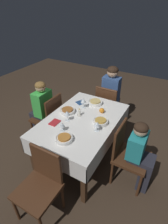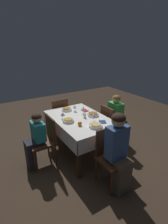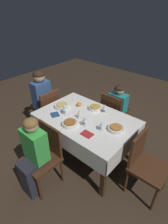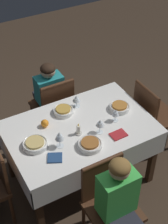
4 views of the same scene
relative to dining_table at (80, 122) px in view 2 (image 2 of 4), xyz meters
The scene contains 21 objects.
ground_plane 0.64m from the dining_table, ahead, with size 8.00×8.00×0.00m, color #3D2D21.
dining_table is the anchor object (origin of this frame).
chair_west 0.93m from the dining_table, behind, with size 0.42×0.41×0.87m.
chair_south 0.71m from the dining_table, 98.26° to the right, with size 0.41×0.42×0.87m.
chair_north 0.70m from the dining_table, 86.36° to the left, with size 0.41×0.42×0.87m.
chair_east 0.93m from the dining_table, ahead, with size 0.42×0.41×0.87m.
person_adult_denim 1.07m from the dining_table, behind, with size 0.34×0.30×1.17m.
person_child_green 0.85m from the dining_table, 96.72° to the right, with size 0.30×0.33×1.07m.
person_child_teal 0.86m from the dining_table, 87.06° to the left, with size 0.30×0.33×0.97m.
bowl_west 0.48m from the dining_table, behind, with size 0.23×0.23×0.06m.
wine_glass_west 0.37m from the dining_table, 153.82° to the right, with size 0.08×0.08×0.17m.
bowl_south 0.30m from the dining_table, 99.52° to the right, with size 0.22×0.22×0.06m.
wine_glass_south 0.29m from the dining_table, 50.73° to the right, with size 0.08×0.08×0.15m.
bowl_north 0.29m from the dining_table, 99.13° to the left, with size 0.20×0.20×0.06m.
wine_glass_north 0.36m from the dining_table, 67.18° to the left, with size 0.08×0.08×0.13m.
bowl_east 0.49m from the dining_table, ahead, with size 0.20×0.20×0.06m.
wine_glass_east 0.40m from the dining_table, 13.98° to the right, with size 0.07×0.07×0.13m.
candle_centerpiece 0.16m from the dining_table, 126.00° to the right, with size 0.07×0.07×0.12m.
orange_fruit 0.35m from the dining_table, 149.03° to the left, with size 0.07×0.07×0.07m, color orange.
napkin_red_folded 0.46m from the dining_table, 147.10° to the right, with size 0.16×0.16×0.01m.
napkin_spare_side 0.38m from the dining_table, 46.74° to the right, with size 0.15×0.11×0.01m.
Camera 2 is at (-2.55, 1.50, 2.03)m, focal length 28.00 mm.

